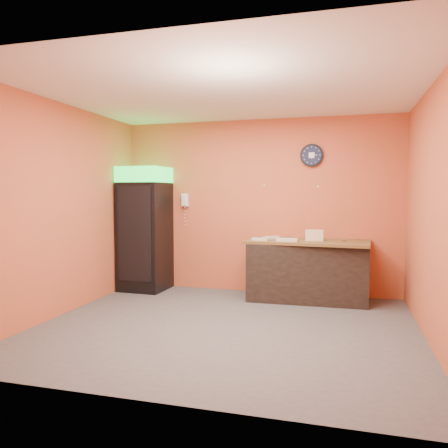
% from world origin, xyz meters
% --- Properties ---
extents(floor, '(4.50, 4.50, 0.00)m').
position_xyz_m(floor, '(0.00, 0.00, 0.00)').
color(floor, '#47474C').
rests_on(floor, ground).
extents(back_wall, '(4.50, 0.02, 2.80)m').
position_xyz_m(back_wall, '(0.00, 2.00, 1.40)').
color(back_wall, '#D8573D').
rests_on(back_wall, floor).
extents(left_wall, '(0.02, 4.00, 2.80)m').
position_xyz_m(left_wall, '(-2.25, 0.00, 1.40)').
color(left_wall, '#D8573D').
rests_on(left_wall, floor).
extents(right_wall, '(0.02, 4.00, 2.80)m').
position_xyz_m(right_wall, '(2.25, 0.00, 1.40)').
color(right_wall, '#D8573D').
rests_on(right_wall, floor).
extents(ceiling, '(4.50, 4.00, 0.02)m').
position_xyz_m(ceiling, '(0.00, 0.00, 2.80)').
color(ceiling, white).
rests_on(ceiling, back_wall).
extents(beverage_cooler, '(0.74, 0.75, 2.04)m').
position_xyz_m(beverage_cooler, '(-1.85, 1.60, 1.00)').
color(beverage_cooler, black).
rests_on(beverage_cooler, floor).
extents(prep_counter, '(1.75, 0.81, 0.87)m').
position_xyz_m(prep_counter, '(0.83, 1.61, 0.43)').
color(prep_counter, black).
rests_on(prep_counter, floor).
extents(wall_clock, '(0.36, 0.06, 0.36)m').
position_xyz_m(wall_clock, '(0.85, 1.97, 2.20)').
color(wall_clock, black).
rests_on(wall_clock, back_wall).
extents(wall_phone, '(0.12, 0.10, 0.22)m').
position_xyz_m(wall_phone, '(-1.25, 1.95, 1.50)').
color(wall_phone, white).
rests_on(wall_phone, back_wall).
extents(butcher_paper, '(1.86, 0.99, 0.04)m').
position_xyz_m(butcher_paper, '(0.83, 1.61, 0.89)').
color(butcher_paper, brown).
rests_on(butcher_paper, prep_counter).
extents(sub_roll_stack, '(0.26, 0.11, 0.16)m').
position_xyz_m(sub_roll_stack, '(0.93, 1.55, 0.99)').
color(sub_roll_stack, '#F6EABF').
rests_on(sub_roll_stack, butcher_paper).
extents(wrapped_sandwich_left, '(0.27, 0.16, 0.04)m').
position_xyz_m(wrapped_sandwich_left, '(0.15, 1.42, 0.93)').
color(wrapped_sandwich_left, beige).
rests_on(wrapped_sandwich_left, butcher_paper).
extents(wrapped_sandwich_mid, '(0.31, 0.13, 0.04)m').
position_xyz_m(wrapped_sandwich_mid, '(0.55, 1.38, 0.93)').
color(wrapped_sandwich_mid, beige).
rests_on(wrapped_sandwich_mid, butcher_paper).
extents(wrapped_sandwich_right, '(0.26, 0.23, 0.04)m').
position_xyz_m(wrapped_sandwich_right, '(0.27, 1.70, 0.93)').
color(wrapped_sandwich_right, beige).
rests_on(wrapped_sandwich_right, butcher_paper).
extents(kitchen_tool, '(0.06, 0.06, 0.06)m').
position_xyz_m(kitchen_tool, '(0.53, 1.67, 0.94)').
color(kitchen_tool, silver).
rests_on(kitchen_tool, butcher_paper).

